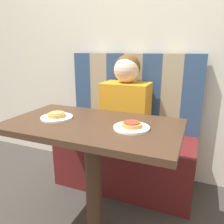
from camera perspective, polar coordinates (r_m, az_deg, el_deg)
The scene contains 9 objects.
wall_back at distance 2.02m, azimuth 6.89°, elevation 19.75°, with size 7.00×0.05×2.60m.
booth_seat at distance 1.96m, azimuth 3.39°, elevation -12.35°, with size 1.15×0.49×0.47m.
booth_backrest at distance 1.96m, azimuth 5.66°, elevation 5.23°, with size 1.15×0.08×0.66m.
dining_table at distance 1.29m, azimuth -5.09°, elevation -7.95°, with size 0.99×0.56×0.76m.
person at distance 1.77m, azimuth 3.72°, elevation 3.60°, with size 0.37×0.25×0.66m.
plate_left at distance 1.36m, azimuth -14.23°, elevation -1.38°, with size 0.19×0.19×0.01m.
plate_right at distance 1.15m, azimuth 5.12°, elevation -4.08°, with size 0.19×0.19×0.01m.
pizza_left at distance 1.35m, azimuth -14.28°, elevation -0.67°, with size 0.11×0.11×0.03m.
pizza_right at distance 1.15m, azimuth 5.14°, elevation -3.25°, with size 0.11×0.11×0.03m.
Camera 1 is at (0.55, -1.04, 1.16)m, focal length 35.00 mm.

